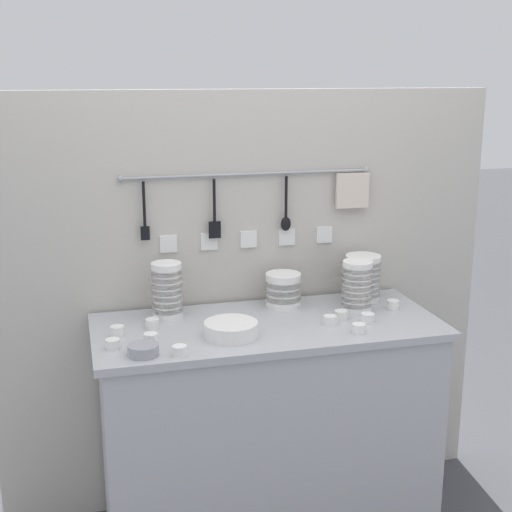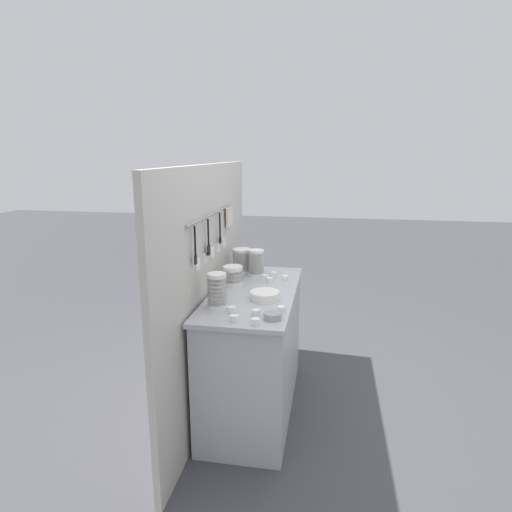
% 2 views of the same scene
% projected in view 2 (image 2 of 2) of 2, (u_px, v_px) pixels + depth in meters
% --- Properties ---
extents(ground_plane, '(20.00, 20.00, 0.00)m').
position_uv_depth(ground_plane, '(254.00, 406.00, 3.27)').
color(ground_plane, '#424247').
extents(counter, '(1.35, 0.59, 0.92)m').
position_uv_depth(counter, '(254.00, 350.00, 3.16)').
color(counter, '#ADAFB5').
rests_on(counter, ground).
extents(back_wall, '(2.15, 0.08, 1.81)m').
position_uv_depth(back_wall, '(210.00, 290.00, 3.11)').
color(back_wall, '#BCB7AD').
rests_on(back_wall, ground).
extents(bowl_stack_nested_right, '(0.15, 0.15, 0.14)m').
position_uv_depth(bowl_stack_nested_right, '(233.00, 275.00, 3.18)').
color(bowl_stack_nested_right, white).
rests_on(bowl_stack_nested_right, counter).
extents(bowl_stack_wide_centre, '(0.15, 0.15, 0.20)m').
position_uv_depth(bowl_stack_wide_centre, '(242.00, 260.00, 3.51)').
color(bowl_stack_wide_centre, white).
rests_on(bowl_stack_wide_centre, counter).
extents(bowl_stack_short_front, '(0.12, 0.12, 0.21)m').
position_uv_depth(bowl_stack_short_front, '(256.00, 263.00, 3.41)').
color(bowl_stack_short_front, white).
rests_on(bowl_stack_short_front, counter).
extents(bowl_stack_back_corner, '(0.12, 0.12, 0.22)m').
position_uv_depth(bowl_stack_back_corner, '(217.00, 290.00, 2.70)').
color(bowl_stack_back_corner, white).
rests_on(bowl_stack_back_corner, counter).
extents(plate_stack, '(0.20, 0.20, 0.06)m').
position_uv_depth(plate_stack, '(265.00, 295.00, 2.86)').
color(plate_stack, white).
rests_on(plate_stack, counter).
extents(steel_mixing_bowl, '(0.11, 0.11, 0.04)m').
position_uv_depth(steel_mixing_bowl, '(273.00, 316.00, 2.53)').
color(steel_mixing_bowl, '#93969E').
rests_on(steel_mixing_bowl, counter).
extents(cup_back_left, '(0.05, 0.05, 0.04)m').
position_uv_depth(cup_back_left, '(269.00, 280.00, 3.25)').
color(cup_back_left, white).
rests_on(cup_back_left, counter).
extents(cup_beside_plates, '(0.05, 0.05, 0.04)m').
position_uv_depth(cup_beside_plates, '(261.00, 268.00, 3.58)').
color(cup_beside_plates, white).
rests_on(cup_beside_plates, counter).
extents(cup_edge_near, '(0.05, 0.05, 0.04)m').
position_uv_depth(cup_edge_near, '(256.00, 321.00, 2.45)').
color(cup_edge_near, white).
rests_on(cup_edge_near, counter).
extents(cup_by_caddy, '(0.05, 0.05, 0.04)m').
position_uv_depth(cup_by_caddy, '(265.00, 277.00, 3.32)').
color(cup_by_caddy, white).
rests_on(cup_by_caddy, counter).
extents(cup_mid_row, '(0.05, 0.05, 0.04)m').
position_uv_depth(cup_mid_row, '(232.00, 310.00, 2.63)').
color(cup_mid_row, white).
rests_on(cup_mid_row, counter).
extents(cup_centre, '(0.05, 0.05, 0.04)m').
position_uv_depth(cup_centre, '(281.00, 309.00, 2.64)').
color(cup_centre, white).
rests_on(cup_centre, counter).
extents(cup_front_left, '(0.05, 0.05, 0.04)m').
position_uv_depth(cup_front_left, '(285.00, 278.00, 3.30)').
color(cup_front_left, white).
rests_on(cup_front_left, counter).
extents(cup_front_right, '(0.05, 0.05, 0.04)m').
position_uv_depth(cup_front_right, '(256.00, 313.00, 2.58)').
color(cup_front_right, white).
rests_on(cup_front_right, counter).
extents(cup_edge_far, '(0.05, 0.05, 0.04)m').
position_uv_depth(cup_edge_far, '(274.00, 274.00, 3.40)').
color(cup_edge_far, white).
rests_on(cup_edge_far, counter).
extents(cup_back_right, '(0.05, 0.05, 0.04)m').
position_uv_depth(cup_back_right, '(234.00, 318.00, 2.50)').
color(cup_back_right, white).
rests_on(cup_back_right, counter).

